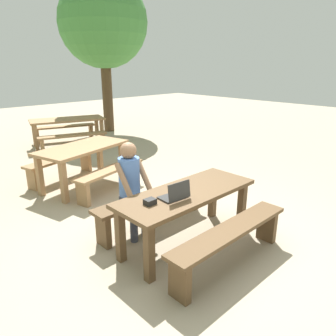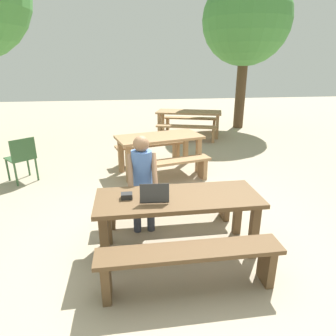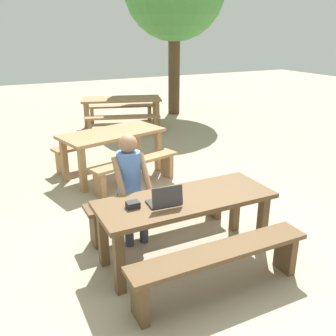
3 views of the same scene
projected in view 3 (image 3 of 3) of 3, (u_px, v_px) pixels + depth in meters
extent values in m
plane|color=tan|center=(185.00, 256.00, 4.08)|extent=(30.00, 30.00, 0.00)
cube|color=brown|center=(186.00, 199.00, 3.84)|extent=(1.85, 0.70, 0.05)
cube|color=brown|center=(119.00, 262.00, 3.41)|extent=(0.09, 0.09, 0.66)
cube|color=brown|center=(262.00, 223.00, 4.10)|extent=(0.09, 0.09, 0.66)
cube|color=brown|center=(103.00, 237.00, 3.83)|extent=(0.09, 0.09, 0.66)
cube|color=brown|center=(235.00, 205.00, 4.52)|extent=(0.09, 0.09, 0.66)
cube|color=brown|center=(221.00, 252.00, 3.37)|extent=(1.79, 0.30, 0.05)
cube|color=brown|center=(140.00, 299.00, 3.12)|extent=(0.08, 0.24, 0.42)
cube|color=brown|center=(285.00, 252.00, 3.78)|extent=(0.08, 0.24, 0.42)
cube|color=brown|center=(159.00, 197.00, 4.48)|extent=(1.79, 0.30, 0.05)
cube|color=brown|center=(96.00, 228.00, 4.23)|extent=(0.08, 0.24, 0.42)
cube|color=brown|center=(214.00, 202.00, 4.89)|extent=(0.08, 0.24, 0.42)
cube|color=#2D2D2D|center=(163.00, 203.00, 3.69)|extent=(0.32, 0.22, 0.02)
cube|color=#2D2D2D|center=(167.00, 197.00, 3.56)|extent=(0.31, 0.06, 0.20)
cube|color=black|center=(167.00, 197.00, 3.56)|extent=(0.29, 0.05, 0.18)
cube|color=black|center=(133.00, 205.00, 3.60)|extent=(0.12, 0.10, 0.06)
cylinder|color=#333847|center=(129.00, 227.00, 4.21)|extent=(0.10, 0.10, 0.47)
cylinder|color=#333847|center=(144.00, 224.00, 4.29)|extent=(0.10, 0.10, 0.47)
cube|color=#333847|center=(133.00, 201.00, 4.23)|extent=(0.28, 0.28, 0.12)
cylinder|color=#517AC6|center=(129.00, 174.00, 4.20)|extent=(0.27, 0.27, 0.51)
cylinder|color=#936B4C|center=(119.00, 177.00, 4.05)|extent=(0.07, 0.32, 0.41)
cylinder|color=#936B4C|center=(145.00, 172.00, 4.17)|extent=(0.07, 0.32, 0.41)
sphere|color=#936B4C|center=(128.00, 144.00, 4.08)|extent=(0.21, 0.21, 0.21)
cube|color=#9E754C|center=(121.00, 99.00, 9.15)|extent=(2.05, 1.31, 0.05)
cube|color=#9E754C|center=(86.00, 118.00, 8.89)|extent=(0.11, 0.11, 0.69)
cube|color=#9E754C|center=(157.00, 115.00, 9.13)|extent=(0.11, 0.11, 0.69)
cube|color=#9E754C|center=(87.00, 113.00, 9.42)|extent=(0.11, 0.11, 0.69)
cube|color=#9E754C|center=(155.00, 111.00, 9.67)|extent=(0.11, 0.11, 0.69)
cube|color=#9E754C|center=(123.00, 117.00, 8.64)|extent=(1.73, 0.80, 0.05)
cube|color=#9E754C|center=(90.00, 128.00, 8.61)|extent=(0.15, 0.25, 0.40)
cube|color=#9E754C|center=(156.00, 125.00, 8.83)|extent=(0.15, 0.25, 0.40)
cube|color=#9E754C|center=(121.00, 106.00, 9.87)|extent=(1.73, 0.80, 0.05)
cube|color=#9E754C|center=(92.00, 115.00, 9.83)|extent=(0.15, 0.25, 0.40)
cube|color=#9E754C|center=(149.00, 113.00, 10.05)|extent=(0.15, 0.25, 0.40)
cube|color=#9E754C|center=(112.00, 133.00, 6.10)|extent=(1.80, 1.18, 0.05)
cube|color=#9E754C|center=(83.00, 170.00, 5.58)|extent=(0.11, 0.11, 0.71)
cube|color=#9E754C|center=(158.00, 151.00, 6.46)|extent=(0.11, 0.11, 0.71)
cube|color=#9E754C|center=(64.00, 160.00, 6.00)|extent=(0.11, 0.11, 0.71)
cube|color=#9E754C|center=(138.00, 143.00, 6.89)|extent=(0.11, 0.11, 0.71)
cube|color=#9E754C|center=(135.00, 161.00, 5.76)|extent=(1.52, 0.66, 0.05)
cube|color=#9E754C|center=(100.00, 185.00, 5.44)|extent=(0.14, 0.25, 0.40)
cube|color=#9E754C|center=(167.00, 165.00, 6.23)|extent=(0.14, 0.25, 0.40)
cube|color=#9E754C|center=(93.00, 143.00, 6.66)|extent=(1.52, 0.66, 0.05)
cube|color=#9E754C|center=(61.00, 163.00, 6.34)|extent=(0.14, 0.25, 0.40)
cube|color=#9E754C|center=(124.00, 148.00, 7.13)|extent=(0.14, 0.25, 0.40)
cylinder|color=#4C3823|center=(174.00, 69.00, 10.56)|extent=(0.33, 0.33, 2.53)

